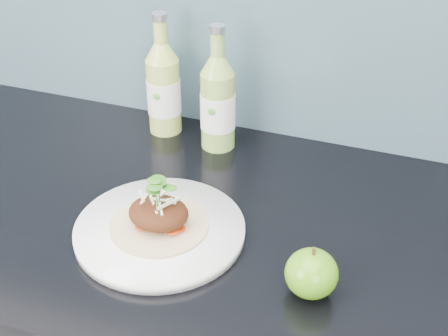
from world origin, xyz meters
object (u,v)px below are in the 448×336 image
Objects in this scene: dinner_plate at (160,230)px; cider_bottle_right at (218,103)px; cider_bottle_left at (164,88)px; green_apple at (311,273)px.

cider_bottle_right is (-0.01, 0.27, 0.08)m from dinner_plate.
cider_bottle_left is at bearing 112.72° from dinner_plate.
cider_bottle_right reaches higher than dinner_plate.
green_apple is at bearing -25.88° from cider_bottle_left.
green_apple is (0.24, -0.04, 0.03)m from dinner_plate.
green_apple is 0.49m from cider_bottle_left.
green_apple is at bearing -9.93° from dinner_plate.
dinner_plate is 1.20× the size of cider_bottle_right.
dinner_plate is 0.28m from cider_bottle_right.
green_apple is 0.33× the size of cider_bottle_right.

